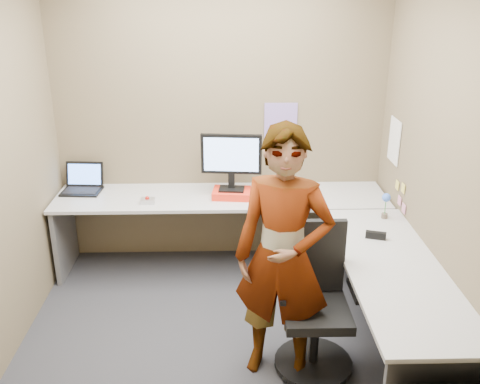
{
  "coord_description": "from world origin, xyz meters",
  "views": [
    {
      "loc": [
        0.05,
        -3.47,
        2.52
      ],
      "look_at": [
        0.15,
        0.25,
        1.05
      ],
      "focal_mm": 40.0,
      "sensor_mm": 36.0,
      "label": 1
    }
  ],
  "objects_px": {
    "office_chair": "(314,312)",
    "desk": "(275,239)",
    "person": "(283,258)",
    "monitor": "(231,157)"
  },
  "relations": [
    {
      "from": "office_chair",
      "to": "desk",
      "type": "bearing_deg",
      "value": 105.03
    },
    {
      "from": "person",
      "to": "office_chair",
      "type": "bearing_deg",
      "value": 32.2
    },
    {
      "from": "monitor",
      "to": "office_chair",
      "type": "height_order",
      "value": "monitor"
    },
    {
      "from": "monitor",
      "to": "person",
      "type": "relative_size",
      "value": 0.3
    },
    {
      "from": "desk",
      "to": "monitor",
      "type": "distance_m",
      "value": 0.84
    },
    {
      "from": "monitor",
      "to": "office_chair",
      "type": "xyz_separation_m",
      "value": [
        0.55,
        -1.36,
        -0.68
      ]
    },
    {
      "from": "monitor",
      "to": "person",
      "type": "height_order",
      "value": "person"
    },
    {
      "from": "office_chair",
      "to": "monitor",
      "type": "bearing_deg",
      "value": 112.21
    },
    {
      "from": "monitor",
      "to": "office_chair",
      "type": "bearing_deg",
      "value": -62.12
    },
    {
      "from": "person",
      "to": "monitor",
      "type": "bearing_deg",
      "value": 120.33
    }
  ]
}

